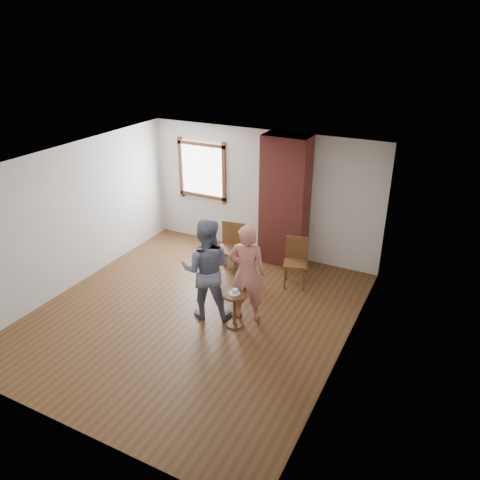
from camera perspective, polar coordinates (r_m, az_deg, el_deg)
name	(u,v)px	position (r m, az deg, el deg)	size (l,w,h in m)	color
ground	(193,314)	(8.03, -5.71, -8.97)	(5.50, 5.50, 0.00)	brown
room_shell	(205,202)	(7.69, -4.23, 4.67)	(5.04, 5.52, 2.62)	silver
brick_chimney	(285,201)	(9.19, 5.48, 4.71)	(0.90, 0.50, 2.60)	#9D4037
stoneware_crock	(233,256)	(9.41, -0.84, -1.96)	(0.32, 0.32, 0.41)	tan
dark_pot	(216,259)	(9.57, -2.95, -2.34)	(0.16, 0.16, 0.16)	black
dining_chair_left	(231,245)	(9.02, -1.09, -0.65)	(0.51, 0.51, 1.01)	brown
dining_chair_right	(296,259)	(8.68, 6.85, -2.31)	(0.53, 0.53, 0.92)	brown
side_table	(235,304)	(7.51, -0.67, -7.81)	(0.40, 0.40, 0.60)	brown
cake_plate	(235,293)	(7.40, -0.67, -6.50)	(0.18, 0.18, 0.01)	white
cake_slice	(235,291)	(7.38, -0.61, -6.29)	(0.08, 0.07, 0.06)	white
man	(206,269)	(7.56, -4.13, -3.56)	(0.84, 0.66, 1.73)	#121833
person_pink	(247,273)	(7.49, 0.85, -4.03)	(0.61, 0.40, 1.68)	#CA7565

